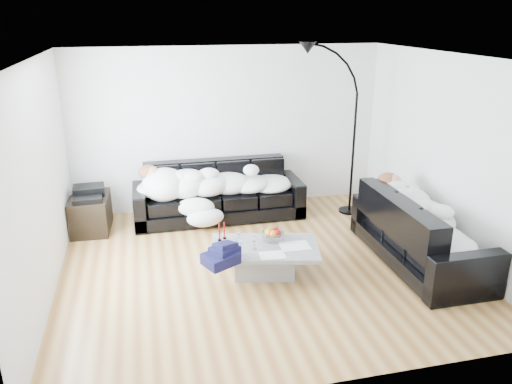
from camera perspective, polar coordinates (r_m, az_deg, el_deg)
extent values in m
plane|color=#935D2C|center=(6.49, 0.61, -8.37)|extent=(5.00, 5.00, 0.00)
cube|color=silver|center=(8.12, -3.17, 7.22)|extent=(5.00, 0.02, 2.60)
cube|color=silver|center=(5.94, -23.48, 0.80)|extent=(0.02, 4.50, 2.60)
cube|color=silver|center=(7.00, 21.00, 3.86)|extent=(0.02, 4.50, 2.60)
plane|color=white|center=(5.74, 0.71, 15.14)|extent=(5.00, 5.00, 0.00)
cube|color=black|center=(7.83, -4.32, 0.07)|extent=(2.62, 0.91, 0.86)
cube|color=black|center=(6.75, 18.26, -4.13)|extent=(0.93, 2.18, 0.88)
ellipsoid|color=#0F6E6F|center=(7.16, 15.36, -0.05)|extent=(0.42, 0.38, 0.20)
cube|color=#939699|center=(6.21, 0.95, -7.80)|extent=(1.45, 1.03, 0.38)
cylinder|color=white|center=(6.25, 1.96, -4.78)|extent=(0.35, 0.35, 0.17)
cylinder|color=white|center=(6.15, -1.92, -5.25)|extent=(0.08, 0.08, 0.16)
cylinder|color=white|center=(6.03, -2.17, -5.65)|extent=(0.10, 0.10, 0.19)
cylinder|color=white|center=(6.01, -0.17, -5.85)|extent=(0.09, 0.09, 0.17)
cylinder|color=maroon|center=(6.22, -4.21, -4.52)|extent=(0.05, 0.05, 0.26)
cylinder|color=maroon|center=(6.28, -3.64, -4.45)|extent=(0.04, 0.04, 0.22)
cube|color=silver|center=(6.13, 4.47, -6.14)|extent=(0.37, 0.29, 0.01)
cube|color=silver|center=(5.90, 1.88, -7.20)|extent=(0.31, 0.23, 0.01)
cube|color=black|center=(7.79, -18.35, -2.33)|extent=(0.57, 0.80, 0.53)
cube|color=black|center=(7.68, -18.62, -0.04)|extent=(0.46, 0.36, 0.13)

